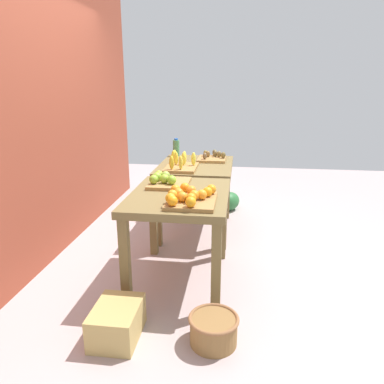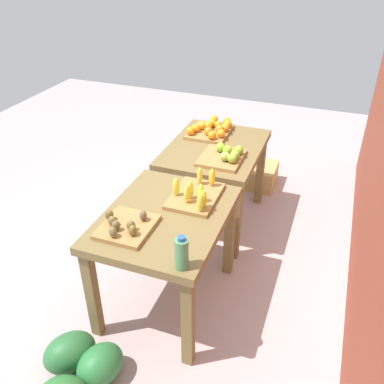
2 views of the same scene
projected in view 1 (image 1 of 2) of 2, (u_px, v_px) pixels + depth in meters
The scene contains 12 objects.
ground_plane at pixel (189, 251), 3.76m from camera, with size 8.00×8.00×0.00m, color #B09C9C.
back_wall at pixel (49, 100), 3.49m from camera, with size 4.40×0.12×3.00m, color brown.
display_table_left at pixel (180, 207), 3.03m from camera, with size 1.04×0.80×0.79m.
display_table_right at pixel (196, 174), 4.10m from camera, with size 1.04×0.80×0.79m.
orange_bin at pixel (189, 197), 2.74m from camera, with size 0.46×0.38×0.11m.
apple_bin at pixel (166, 181), 3.22m from camera, with size 0.40×0.35×0.11m.
banana_crate at pixel (181, 164), 3.83m from camera, with size 0.44×0.32×0.17m.
kiwi_bin at pixel (212, 158), 4.26m from camera, with size 0.36×0.33×0.10m.
water_bottle at pixel (176, 148), 4.49m from camera, with size 0.08×0.08×0.22m.
watermelon_pile at pixel (220, 199), 5.02m from camera, with size 0.66×0.60×0.25m.
wicker_basket at pixel (214, 329), 2.40m from camera, with size 0.34×0.34×0.20m.
cardboard_produce_box at pixel (117, 322), 2.46m from camera, with size 0.40×0.30×0.23m, color tan.
Camera 1 is at (-3.39, -0.47, 1.66)m, focal length 34.15 mm.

